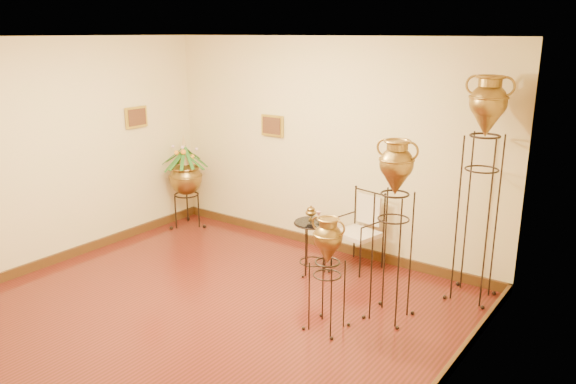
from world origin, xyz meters
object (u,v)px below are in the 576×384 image
Objects in this scene: amphora_tall at (480,188)px; amphora_mid at (393,230)px; side_table at (313,246)px; planter_urn at (185,175)px; armchair at (358,231)px.

amphora_tall is 1.30× the size of amphora_mid.
side_table is at bearing 158.93° from amphora_mid.
amphora_tall is 4.31m from planter_urn.
amphora_tall is 1.63m from armchair.
planter_urn is at bearing 172.36° from side_table.
planter_urn is 2.87m from armchair.
amphora_tall reaches higher than armchair.
amphora_tall is 1.13m from amphora_mid.
amphora_tall is 2.57× the size of armchair.
planter_urn reaches higher than armchair.
planter_urn is at bearing 167.67° from amphora_mid.
amphora_mid is 1.32× the size of planter_urn.
amphora_tall is 2.07m from side_table.
armchair is (-1.43, 0.00, -0.78)m from amphora_tall.
planter_urn is at bearing -178.35° from amphora_tall.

